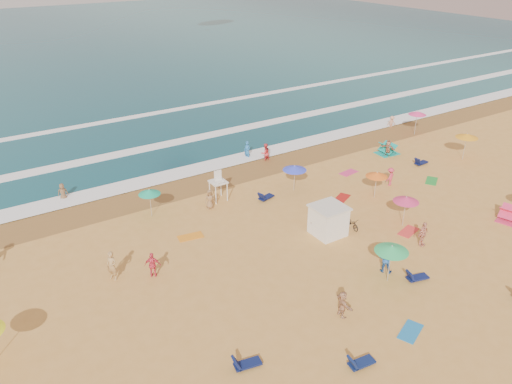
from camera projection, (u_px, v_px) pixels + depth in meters
ground at (297, 250)px, 32.44m from camera, size 220.00×220.00×0.00m
ocean at (34, 47)px, 95.63m from camera, size 220.00×140.00×0.18m
wet_sand at (207, 181)px, 41.84m from camera, size 220.00×220.00×0.00m
surf_foam at (165, 147)px, 48.43m from camera, size 200.00×18.70×0.05m
cabana at (328, 221)px, 33.79m from camera, size 2.00×2.00×2.00m
cabana_roof at (329, 207)px, 33.31m from camera, size 2.20×2.20×0.12m
bicycle at (352, 223)px, 34.75m from camera, size 0.68×1.56×0.80m
lifeguard_stand at (218, 188)px, 38.28m from camera, size 1.20×1.20×2.10m
beach_umbrellas at (315, 228)px, 30.80m from camera, size 54.97×29.63×0.77m
loungers at (370, 260)px, 31.12m from camera, size 61.53×18.52×0.34m
towels at (335, 257)px, 31.69m from camera, size 43.54×22.57×0.03m
popup_tents at (441, 176)px, 41.32m from camera, size 4.12×15.79×1.20m
beachgoers at (268, 217)px, 34.74m from camera, size 41.54×24.91×2.12m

